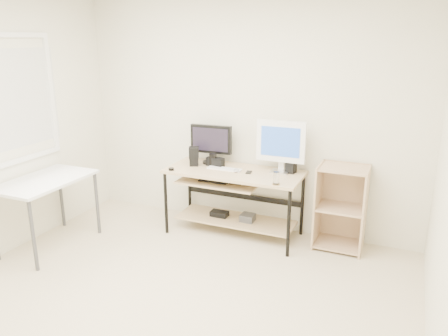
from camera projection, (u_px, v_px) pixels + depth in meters
name	position (u px, v px, depth m)	size (l,w,h in m)	color
room	(136.00, 154.00, 3.25)	(4.01, 4.01, 2.62)	beige
desk	(232.00, 188.00, 4.85)	(1.50, 0.65, 0.75)	tan
side_table	(45.00, 187.00, 4.51)	(0.60, 1.00, 0.75)	white
shelf_unit	(341.00, 206.00, 4.57)	(0.50, 0.40, 0.90)	tan
black_monitor	(211.00, 142.00, 5.00)	(0.49, 0.20, 0.45)	black
white_imac	(281.00, 143.00, 4.63)	(0.53, 0.17, 0.56)	silver
keyboard	(224.00, 169.00, 4.82)	(0.39, 0.11, 0.01)	white
mouse	(236.00, 170.00, 4.73)	(0.06, 0.10, 0.03)	#AFAFB4
center_speaker	(215.00, 162.00, 4.94)	(0.20, 0.09, 0.10)	black
speaker_left	(194.00, 156.00, 4.94)	(0.14, 0.14, 0.22)	black
speaker_right	(291.00, 168.00, 4.69)	(0.10, 0.10, 0.12)	black
audio_controller	(213.00, 160.00, 4.92)	(0.07, 0.05, 0.15)	black
volume_puck	(171.00, 169.00, 4.79)	(0.06, 0.06, 0.03)	black
smartphone	(249.00, 172.00, 4.71)	(0.06, 0.11, 0.01)	black
coaster	(276.00, 184.00, 4.33)	(0.08, 0.08, 0.01)	#A17C48
drinking_glass	(276.00, 178.00, 4.31)	(0.06, 0.06, 0.12)	white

